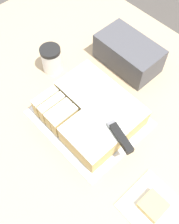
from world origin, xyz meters
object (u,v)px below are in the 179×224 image
object	(u,v)px
coffee_cup	(51,59)
storage_box	(128,54)
knife	(115,128)
brownie	(153,205)
cake	(91,112)
cake_board	(90,118)

from	to	relation	value
coffee_cup	storage_box	xyz separation A→B (m)	(0.17, 0.23, -0.00)
knife	coffee_cup	size ratio (longest dim) A/B	2.85
brownie	knife	bearing A→B (deg)	164.08
cake	brownie	world-z (taller)	cake
coffee_cup	cake	bearing A→B (deg)	-9.55
cake_board	coffee_cup	distance (m)	0.27
brownie	storage_box	xyz separation A→B (m)	(-0.42, 0.34, 0.04)
knife	coffee_cup	bearing A→B (deg)	6.47
coffee_cup	brownie	distance (m)	0.60
cake_board	knife	size ratio (longest dim) A/B	1.13
brownie	cake_board	bearing A→B (deg)	168.68
cake_board	coffee_cup	bearing A→B (deg)	169.46
cake	storage_box	xyz separation A→B (m)	(-0.09, 0.27, 0.01)
cake	cake_board	bearing A→B (deg)	-138.88
knife	brownie	world-z (taller)	knife
coffee_cup	knife	bearing A→B (deg)	-7.96
cake	knife	size ratio (longest dim) A/B	0.97
knife	storage_box	xyz separation A→B (m)	(-0.20, 0.28, -0.04)
cake_board	coffee_cup	size ratio (longest dim) A/B	3.23
cake	brownie	bearing A→B (deg)	-12.11
cake_board	knife	world-z (taller)	knife
cake_board	knife	xyz separation A→B (m)	(0.11, -0.00, 0.09)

